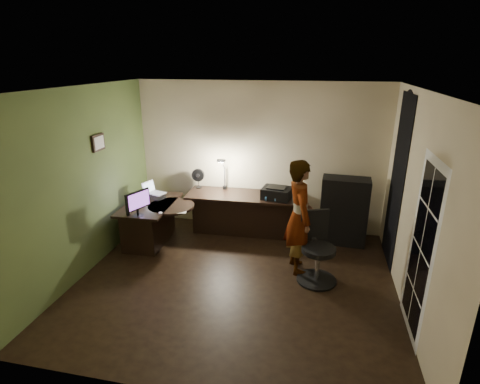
% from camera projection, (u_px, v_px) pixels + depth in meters
% --- Properties ---
extents(floor, '(4.50, 4.00, 0.01)m').
position_uv_depth(floor, '(235.00, 282.00, 5.42)').
color(floor, black).
rests_on(floor, ground).
extents(ceiling, '(4.50, 4.00, 0.01)m').
position_uv_depth(ceiling, '(234.00, 88.00, 4.52)').
color(ceiling, silver).
rests_on(ceiling, floor).
extents(wall_back, '(4.50, 0.01, 2.70)m').
position_uv_depth(wall_back, '(259.00, 157.00, 6.82)').
color(wall_back, '#C7B791').
rests_on(wall_back, floor).
extents(wall_front, '(4.50, 0.01, 2.70)m').
position_uv_depth(wall_front, '(182.00, 273.00, 3.12)').
color(wall_front, '#C7B791').
rests_on(wall_front, floor).
extents(wall_left, '(0.01, 4.00, 2.70)m').
position_uv_depth(wall_left, '(83.00, 183.00, 5.41)').
color(wall_left, '#C7B791').
rests_on(wall_left, floor).
extents(wall_right, '(0.01, 4.00, 2.70)m').
position_uv_depth(wall_right, '(416.00, 207.00, 4.53)').
color(wall_right, '#C7B791').
rests_on(wall_right, floor).
extents(green_wall_overlay, '(0.00, 4.00, 2.70)m').
position_uv_depth(green_wall_overlay, '(84.00, 183.00, 5.41)').
color(green_wall_overlay, '#485B2B').
rests_on(green_wall_overlay, floor).
extents(arched_doorway, '(0.01, 0.90, 2.60)m').
position_uv_depth(arched_doorway, '(397.00, 182.00, 5.61)').
color(arched_doorway, black).
rests_on(arched_doorway, floor).
extents(french_door, '(0.02, 0.92, 2.10)m').
position_uv_depth(french_door, '(421.00, 250.00, 4.12)').
color(french_door, white).
rests_on(french_door, floor).
extents(framed_picture, '(0.04, 0.30, 0.25)m').
position_uv_depth(framed_picture, '(98.00, 143.00, 5.65)').
color(framed_picture, black).
rests_on(framed_picture, wall_left).
extents(desk_left, '(0.82, 1.28, 0.73)m').
position_uv_depth(desk_left, '(151.00, 223.00, 6.48)').
color(desk_left, black).
rests_on(desk_left, floor).
extents(desk_right, '(2.03, 0.76, 0.75)m').
position_uv_depth(desk_right, '(243.00, 214.00, 6.82)').
color(desk_right, black).
rests_on(desk_right, floor).
extents(cabinet, '(0.80, 0.43, 1.17)m').
position_uv_depth(cabinet, '(344.00, 211.00, 6.40)').
color(cabinet, black).
rests_on(cabinet, floor).
extents(laptop_stand, '(0.31, 0.28, 0.10)m').
position_uv_depth(laptop_stand, '(157.00, 196.00, 6.57)').
color(laptop_stand, silver).
rests_on(laptop_stand, desk_left).
extents(laptop, '(0.37, 0.36, 0.21)m').
position_uv_depth(laptop, '(156.00, 188.00, 6.52)').
color(laptop, silver).
rests_on(laptop, laptop_stand).
extents(monitor, '(0.26, 0.46, 0.30)m').
position_uv_depth(monitor, '(137.00, 207.00, 5.83)').
color(monitor, black).
rests_on(monitor, desk_left).
extents(mouse, '(0.07, 0.10, 0.03)m').
position_uv_depth(mouse, '(160.00, 213.00, 5.95)').
color(mouse, silver).
rests_on(mouse, desk_left).
extents(phone, '(0.12, 0.16, 0.01)m').
position_uv_depth(phone, '(144.00, 212.00, 6.04)').
color(phone, black).
rests_on(phone, desk_left).
extents(pen, '(0.05, 0.14, 0.01)m').
position_uv_depth(pen, '(186.00, 208.00, 6.18)').
color(pen, black).
rests_on(pen, desk_left).
extents(speaker, '(0.08, 0.08, 0.16)m').
position_uv_depth(speaker, '(128.00, 211.00, 5.86)').
color(speaker, black).
rests_on(speaker, desk_left).
extents(notepad, '(0.22, 0.26, 0.01)m').
position_uv_depth(notepad, '(182.00, 211.00, 6.06)').
color(notepad, silver).
rests_on(notepad, desk_left).
extents(desk_fan, '(0.24, 0.13, 0.37)m').
position_uv_depth(desk_fan, '(198.00, 178.00, 6.99)').
color(desk_fan, black).
rests_on(desk_fan, desk_right).
extents(headphones, '(0.21, 0.11, 0.10)m').
position_uv_depth(headphones, '(271.00, 198.00, 6.36)').
color(headphones, '#295A8D').
rests_on(headphones, desk_right).
extents(printer, '(0.53, 0.44, 0.21)m').
position_uv_depth(printer, '(277.00, 193.00, 6.47)').
color(printer, black).
rests_on(printer, desk_right).
extents(desk_lamp, '(0.25, 0.34, 0.66)m').
position_uv_depth(desk_lamp, '(225.00, 172.00, 6.86)').
color(desk_lamp, black).
rests_on(desk_lamp, desk_right).
extents(office_chair, '(0.74, 0.74, 1.02)m').
position_uv_depth(office_chair, '(319.00, 249.00, 5.27)').
color(office_chair, black).
rests_on(office_chair, floor).
extents(person, '(0.59, 0.71, 1.72)m').
position_uv_depth(person, '(299.00, 217.00, 5.47)').
color(person, '#D8A88C').
rests_on(person, floor).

